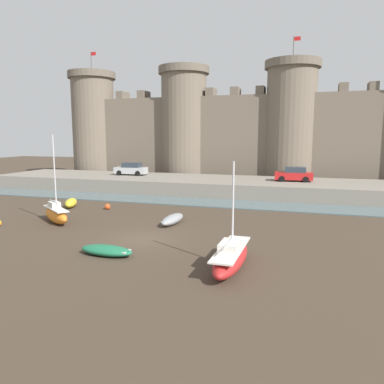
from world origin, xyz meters
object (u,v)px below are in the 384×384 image
rowboat_midflat_right (172,219)px  mooring_buoy_near_channel (107,207)px  sailboat_foreground_right (231,257)px  rowboat_midflat_left (71,203)px  rowboat_foreground_centre (107,250)px  car_quay_centre_west (294,174)px  sailboat_near_channel_right (56,214)px  car_quay_west (131,169)px

rowboat_midflat_right → mooring_buoy_near_channel: bearing=155.2°
sailboat_foreground_right → rowboat_midflat_left: size_ratio=1.75×
sailboat_foreground_right → rowboat_foreground_centre: size_ratio=1.68×
sailboat_foreground_right → mooring_buoy_near_channel: (-13.79, 11.73, -0.36)m
rowboat_foreground_centre → car_quay_centre_west: 26.82m
rowboat_midflat_right → sailboat_near_channel_right: size_ratio=0.51×
rowboat_foreground_centre → car_quay_west: car_quay_west is taller
rowboat_midflat_right → sailboat_near_channel_right: 9.01m
rowboat_foreground_centre → car_quay_west: (-11.34, 25.81, 2.08)m
rowboat_midflat_left → mooring_buoy_near_channel: size_ratio=5.99×
sailboat_near_channel_right → rowboat_midflat_left: (-2.79, 5.84, -0.28)m
sailboat_foreground_right → mooring_buoy_near_channel: size_ratio=10.51×
sailboat_near_channel_right → car_quay_west: (-3.51, 19.89, 1.69)m
sailboat_near_channel_right → rowboat_foreground_centre: (7.83, -5.92, -0.39)m
rowboat_midflat_right → mooring_buoy_near_channel: size_ratio=6.66×
sailboat_near_channel_right → rowboat_foreground_centre: sailboat_near_channel_right is taller
rowboat_foreground_centre → car_quay_west: 28.27m
rowboat_midflat_left → mooring_buoy_near_channel: (3.90, -0.04, -0.15)m
rowboat_foreground_centre → mooring_buoy_near_channel: size_ratio=6.26×
sailboat_foreground_right → car_quay_centre_west: bearing=85.5°
mooring_buoy_near_channel → car_quay_centre_west: (15.76, 13.45, 2.12)m
sailboat_near_channel_right → car_quay_centre_west: 25.65m
rowboat_foreground_centre → sailboat_foreground_right: bearing=-0.1°
rowboat_midflat_right → rowboat_midflat_left: (-11.50, 3.56, 0.04)m
rowboat_midflat_right → mooring_buoy_near_channel: (-7.60, 3.51, -0.11)m
sailboat_foreground_right → car_quay_west: bearing=125.5°
sailboat_foreground_right → rowboat_midflat_left: sailboat_foreground_right is taller
rowboat_midflat_left → car_quay_west: 14.21m
sailboat_foreground_right → rowboat_midflat_left: 21.25m
rowboat_midflat_right → sailboat_foreground_right: bearing=-53.1°
rowboat_midflat_right → rowboat_foreground_centre: 8.25m
car_quay_centre_west → sailboat_foreground_right: bearing=-94.5°
sailboat_near_channel_right → sailboat_foreground_right: bearing=-21.7°
car_quay_west → rowboat_foreground_centre: bearing=-66.3°
sailboat_foreground_right → mooring_buoy_near_channel: sailboat_foreground_right is taller
rowboat_midflat_right → rowboat_midflat_left: bearing=162.8°
rowboat_midflat_right → sailboat_near_channel_right: sailboat_near_channel_right is taller
mooring_buoy_near_channel → sailboat_foreground_right: bearing=-40.4°
mooring_buoy_near_channel → car_quay_west: (-4.62, 14.10, 2.12)m
mooring_buoy_near_channel → car_quay_west: size_ratio=0.12×
sailboat_near_channel_right → mooring_buoy_near_channel: bearing=79.2°
sailboat_near_channel_right → rowboat_foreground_centre: bearing=-37.1°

